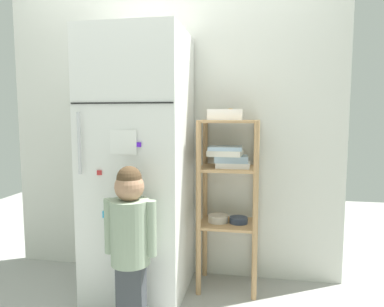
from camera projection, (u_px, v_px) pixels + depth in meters
ground_plane at (159, 292)px, 2.47m from camera, size 6.00×6.00×0.00m
kitchen_wall_back at (170, 126)px, 2.70m from camera, size 2.54×0.03×2.26m
refrigerator at (139, 165)px, 2.42m from camera, size 0.64×0.66×1.76m
child_standing at (130, 231)px, 1.99m from camera, size 0.30×0.22×0.94m
pantry_shelf_unit at (229, 181)px, 2.46m from camera, size 0.41×0.33×1.18m
fruit_bin at (228, 115)px, 2.42m from camera, size 0.23×0.17×0.08m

